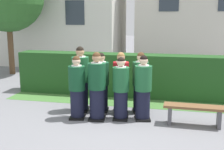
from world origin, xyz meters
TOP-DOWN VIEW (x-y plane):
  - ground_plane at (0.00, 0.00)m, footprint 60.00×60.00m
  - student_front_row_0 at (-0.79, -0.10)m, footprint 0.42×0.52m
  - student_front_row_1 at (-0.29, -0.07)m, footprint 0.43×0.51m
  - student_front_row_2 at (0.27, 0.06)m, footprint 0.40×0.47m
  - student_front_row_3 at (0.80, 0.15)m, footprint 0.45×0.54m
  - student_rear_row_0 at (-0.89, 0.48)m, footprint 0.47×0.57m
  - student_rear_row_1 at (-0.35, 0.55)m, footprint 0.42×0.49m
  - student_in_red_blazer at (0.17, 0.61)m, footprint 0.46×0.54m
  - student_rear_row_3 at (0.67, 0.69)m, footprint 0.46×0.52m
  - hedge at (0.00, 2.27)m, footprint 7.00×0.70m
  - school_building_annex at (-4.47, 8.19)m, footprint 6.64×3.98m
  - wooden_bench at (2.02, -0.01)m, footprint 1.41×0.40m
  - lawn_strip at (0.00, 1.47)m, footprint 7.00×0.90m

SIDE VIEW (x-z plane):
  - ground_plane at x=0.00m, z-range 0.00..0.00m
  - lawn_strip at x=0.00m, z-range 0.00..0.01m
  - wooden_bench at x=2.02m, z-range 0.11..0.59m
  - hedge at x=0.00m, z-range 0.00..1.33m
  - student_front_row_2 at x=0.27m, z-range -0.04..1.51m
  - student_front_row_0 at x=-0.79m, z-range -0.04..1.53m
  - student_rear_row_1 at x=-0.35m, z-range -0.04..1.54m
  - student_in_red_blazer at x=0.17m, z-range -0.04..1.55m
  - student_front_row_3 at x=0.80m, z-range -0.04..1.55m
  - student_rear_row_3 at x=0.67m, z-range -0.04..1.56m
  - student_front_row_1 at x=-0.29m, z-range -0.04..1.63m
  - student_rear_row_0 at x=-0.89m, z-range -0.04..1.69m
  - school_building_annex at x=-4.47m, z-range 0.08..6.21m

